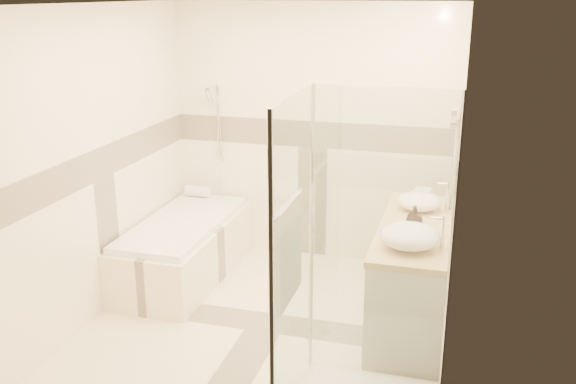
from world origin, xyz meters
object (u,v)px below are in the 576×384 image
(bathtub, at_px, (184,246))
(vessel_sink_near, at_px, (419,201))
(amenity_bottle_b, at_px, (415,218))
(vessel_sink_far, at_px, (409,236))
(shower_enclosure, at_px, (348,342))
(vanity, at_px, (414,276))
(amenity_bottle_a, at_px, (415,217))

(bathtub, height_order, vessel_sink_near, vessel_sink_near)
(vessel_sink_near, distance_m, amenity_bottle_b, 0.45)
(vessel_sink_near, height_order, vessel_sink_far, vessel_sink_far)
(vessel_sink_far, relative_size, amenity_bottle_b, 2.52)
(shower_enclosure, height_order, amenity_bottle_b, shower_enclosure)
(bathtub, xyz_separation_m, vanity, (2.15, -0.35, 0.12))
(vessel_sink_near, bearing_deg, bathtub, -178.92)
(shower_enclosure, relative_size, amenity_bottle_a, 11.22)
(bathtub, bearing_deg, vessel_sink_far, -20.86)
(vessel_sink_near, height_order, amenity_bottle_b, amenity_bottle_b)
(bathtub, height_order, amenity_bottle_b, amenity_bottle_b)
(bathtub, xyz_separation_m, shower_enclosure, (1.86, -1.62, 0.20))
(vanity, xyz_separation_m, vessel_sink_far, (-0.02, -0.46, 0.51))
(bathtub, relative_size, vessel_sink_near, 4.74)
(vanity, height_order, amenity_bottle_b, amenity_bottle_b)
(amenity_bottle_b, bearing_deg, shower_enclosure, -102.71)
(shower_enclosure, relative_size, amenity_bottle_b, 12.11)
(shower_enclosure, distance_m, vessel_sink_far, 0.96)
(vessel_sink_near, relative_size, vessel_sink_far, 0.84)
(bathtub, distance_m, amenity_bottle_b, 2.26)
(shower_enclosure, bearing_deg, bathtub, 138.90)
(vessel_sink_near, height_order, amenity_bottle_a, amenity_bottle_a)
(amenity_bottle_b, bearing_deg, bathtub, 169.07)
(amenity_bottle_a, bearing_deg, bathtub, 168.98)
(amenity_bottle_a, height_order, amenity_bottle_b, amenity_bottle_a)
(amenity_bottle_b, bearing_deg, vessel_sink_near, 90.00)
(shower_enclosure, bearing_deg, vessel_sink_far, 71.36)
(vessel_sink_far, distance_m, amenity_bottle_b, 0.40)
(shower_enclosure, xyz_separation_m, vessel_sink_far, (0.27, 0.81, 0.43))
(vessel_sink_far, xyz_separation_m, amenity_bottle_a, (0.00, 0.40, 0.01))
(vanity, bearing_deg, amenity_bottle_a, -107.12)
(vessel_sink_far, height_order, amenity_bottle_a, amenity_bottle_a)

